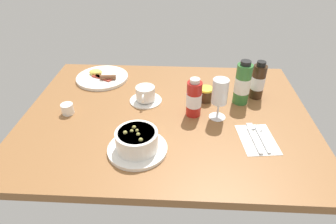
{
  "coord_description": "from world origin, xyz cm",
  "views": [
    {
      "loc": [
        5.37,
        -93.39,
        63.5
      ],
      "look_at": [
        0.72,
        -5.84,
        4.25
      ],
      "focal_mm": 31.05,
      "sensor_mm": 36.0,
      "label": 1
    }
  ],
  "objects": [
    {
      "name": "breakfast_plate",
      "position": [
        -31.98,
        26.54,
        0.92
      ],
      "size": [
        23.88,
        23.88,
        3.7
      ],
      "color": "white",
      "rests_on": "ground_plane"
    },
    {
      "name": "creamer_jug",
      "position": [
        -38.11,
        -2.52,
        2.12
      ],
      "size": [
        5.54,
        4.63,
        4.75
      ],
      "color": "white",
      "rests_on": "ground_plane"
    },
    {
      "name": "sauce_bottle_brown",
      "position": [
        36.64,
        13.97,
        7.36
      ],
      "size": [
        5.56,
        5.56,
        16.11
      ],
      "color": "#382314",
      "rests_on": "ground_plane"
    },
    {
      "name": "wine_glass",
      "position": [
        19.26,
        -1.99,
        10.44
      ],
      "size": [
        6.3,
        6.3,
        16.0
      ],
      "color": "white",
      "rests_on": "ground_plane"
    },
    {
      "name": "ground_plane",
      "position": [
        0.0,
        0.0,
        -1.5
      ],
      "size": [
        110.0,
        84.0,
        3.0
      ],
      "primitive_type": "cube",
      "color": "brown"
    },
    {
      "name": "sauce_bottle_green",
      "position": [
        29.46,
        9.36,
        8.49
      ],
      "size": [
        6.25,
        6.25,
        18.27
      ],
      "color": "#337233",
      "rests_on": "ground_plane"
    },
    {
      "name": "porridge_bowl",
      "position": [
        -8.34,
        -22.49,
        3.73
      ],
      "size": [
        19.51,
        19.51,
        8.28
      ],
      "color": "white",
      "rests_on": "ground_plane"
    },
    {
      "name": "sauce_bottle_red",
      "position": [
        10.14,
        -0.55,
        7.07
      ],
      "size": [
        5.79,
        5.79,
        15.33
      ],
      "color": "#B21E19",
      "rests_on": "ground_plane"
    },
    {
      "name": "cutlery_setting",
      "position": [
        31.94,
        -14.27,
        0.27
      ],
      "size": [
        13.38,
        17.8,
        0.9
      ],
      "color": "white",
      "rests_on": "ground_plane"
    },
    {
      "name": "coffee_cup",
      "position": [
        -9.26,
        8.12,
        2.95
      ],
      "size": [
        13.2,
        13.31,
        6.47
      ],
      "color": "white",
      "rests_on": "ground_plane"
    },
    {
      "name": "jam_jar",
      "position": [
        15.34,
        9.8,
        2.96
      ],
      "size": [
        5.81,
        5.81,
        5.86
      ],
      "color": "#3B2715",
      "rests_on": "ground_plane"
    }
  ]
}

